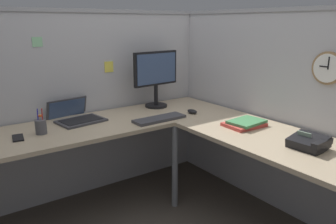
# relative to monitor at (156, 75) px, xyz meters

# --- Properties ---
(ground_plane) EXTENTS (6.80, 6.80, 0.00)m
(ground_plane) POSITION_rel_monitor_xyz_m (-0.30, -0.64, -1.02)
(ground_plane) COLOR #4C443D
(cubicle_wall_back) EXTENTS (2.57, 0.12, 1.58)m
(cubicle_wall_back) POSITION_rel_monitor_xyz_m (-0.66, 0.23, -0.23)
(cubicle_wall_back) COLOR #B2B2B7
(cubicle_wall_back) RESTS_ON ground
(cubicle_wall_right) EXTENTS (0.12, 2.37, 1.58)m
(cubicle_wall_right) POSITION_rel_monitor_xyz_m (0.57, -0.90, -0.23)
(cubicle_wall_right) COLOR #B2B2B7
(cubicle_wall_right) RESTS_ON ground
(desk) EXTENTS (2.35, 2.15, 0.73)m
(desk) POSITION_rel_monitor_xyz_m (-0.45, -0.69, -0.39)
(desk) COLOR tan
(desk) RESTS_ON ground
(monitor) EXTENTS (0.46, 0.20, 0.50)m
(monitor) POSITION_rel_monitor_xyz_m (0.00, 0.00, 0.00)
(monitor) COLOR black
(monitor) RESTS_ON desk
(laptop) EXTENTS (0.39, 0.43, 0.22)m
(laptop) POSITION_rel_monitor_xyz_m (-0.75, 0.03, -0.27)
(laptop) COLOR #38383D
(laptop) RESTS_ON desk
(keyboard) EXTENTS (0.43, 0.15, 0.02)m
(keyboard) POSITION_rel_monitor_xyz_m (-0.22, -0.38, -0.28)
(keyboard) COLOR #38383D
(keyboard) RESTS_ON desk
(computer_mouse) EXTENTS (0.06, 0.10, 0.03)m
(computer_mouse) POSITION_rel_monitor_xyz_m (0.12, -0.37, -0.28)
(computer_mouse) COLOR black
(computer_mouse) RESTS_ON desk
(pen_cup) EXTENTS (0.08, 0.08, 0.18)m
(pen_cup) POSITION_rel_monitor_xyz_m (-1.07, -0.18, -0.24)
(pen_cup) COLOR #4C4C51
(pen_cup) RESTS_ON desk
(cell_phone) EXTENTS (0.09, 0.15, 0.01)m
(cell_phone) POSITION_rel_monitor_xyz_m (-1.23, -0.19, -0.29)
(cell_phone) COLOR black
(cell_phone) RESTS_ON desk
(office_phone) EXTENTS (0.20, 0.22, 0.11)m
(office_phone) POSITION_rel_monitor_xyz_m (0.18, -1.42, -0.26)
(office_phone) COLOR black
(office_phone) RESTS_ON desk
(book_stack) EXTENTS (0.30, 0.23, 0.04)m
(book_stack) POSITION_rel_monitor_xyz_m (0.21, -0.88, -0.27)
(book_stack) COLOR #BF3F38
(book_stack) RESTS_ON desk
(wall_clock) EXTENTS (0.04, 0.22, 0.22)m
(wall_clock) POSITION_rel_monitor_xyz_m (0.52, -1.29, 0.16)
(wall_clock) COLOR olive
(pinned_note_leftmost) EXTENTS (0.08, 0.00, 0.07)m
(pinned_note_leftmost) POSITION_rel_monitor_xyz_m (-0.95, 0.18, 0.31)
(pinned_note_leftmost) COLOR #8CCC99
(pinned_note_middle) EXTENTS (0.08, 0.00, 0.09)m
(pinned_note_middle) POSITION_rel_monitor_xyz_m (-0.37, 0.18, 0.08)
(pinned_note_middle) COLOR #EAD84C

